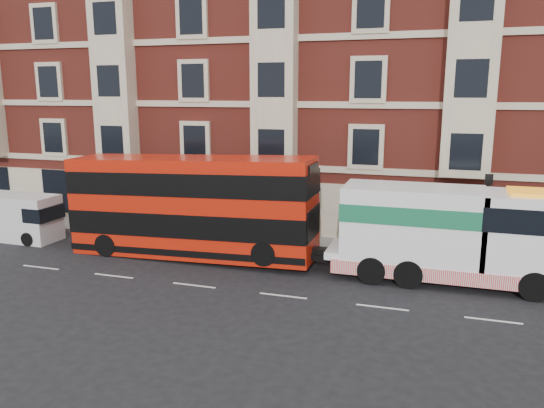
{
  "coord_description": "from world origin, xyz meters",
  "views": [
    {
      "loc": [
        9.66,
        -19.62,
        8.18
      ],
      "look_at": [
        2.27,
        4.0,
        2.93
      ],
      "focal_mm": 35.0,
      "sensor_mm": 36.0,
      "label": 1
    }
  ],
  "objects_px": {
    "tow_truck": "(445,233)",
    "pedestrian": "(40,206)",
    "double_decker_bus": "(191,205)",
    "box_van": "(16,217)"
  },
  "relations": [
    {
      "from": "double_decker_bus",
      "to": "box_van",
      "type": "distance_m",
      "value": 10.99
    },
    {
      "from": "double_decker_bus",
      "to": "tow_truck",
      "type": "relative_size",
      "value": 1.25
    },
    {
      "from": "tow_truck",
      "to": "box_van",
      "type": "relative_size",
      "value": 2.01
    },
    {
      "from": "double_decker_bus",
      "to": "box_van",
      "type": "bearing_deg",
      "value": -179.97
    },
    {
      "from": "tow_truck",
      "to": "pedestrian",
      "type": "height_order",
      "value": "tow_truck"
    },
    {
      "from": "double_decker_bus",
      "to": "tow_truck",
      "type": "distance_m",
      "value": 12.07
    },
    {
      "from": "tow_truck",
      "to": "pedestrian",
      "type": "xyz_separation_m",
      "value": [
        -24.75,
        3.91,
        -1.23
      ]
    },
    {
      "from": "box_van",
      "to": "pedestrian",
      "type": "bearing_deg",
      "value": 115.6
    },
    {
      "from": "tow_truck",
      "to": "box_van",
      "type": "xyz_separation_m",
      "value": [
        -22.96,
        -0.01,
        -0.94
      ]
    },
    {
      "from": "double_decker_bus",
      "to": "tow_truck",
      "type": "bearing_deg",
      "value": -0.0
    }
  ]
}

